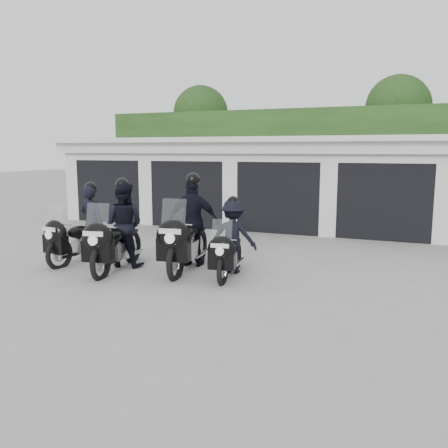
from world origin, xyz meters
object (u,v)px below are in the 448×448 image
at_px(police_bike_a, 83,230).
at_px(police_bike_c, 190,227).
at_px(police_bike_d, 231,241).
at_px(police_bike_b, 119,230).

height_order(police_bike_a, police_bike_c, police_bike_c).
bearing_deg(police_bike_d, police_bike_c, 162.21).
distance_m(police_bike_a, police_bike_d, 3.61).
xyz_separation_m(police_bike_c, police_bike_d, (1.02, -0.17, -0.19)).
bearing_deg(police_bike_c, police_bike_d, -16.89).
relative_size(police_bike_c, police_bike_d, 1.28).
distance_m(police_bike_b, police_bike_d, 2.48).
height_order(police_bike_a, police_bike_b, police_bike_b).
bearing_deg(police_bike_b, police_bike_c, 14.45).
height_order(police_bike_c, police_bike_d, police_bike_c).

